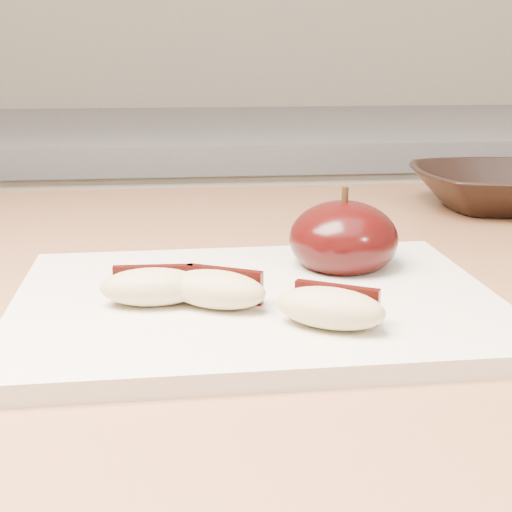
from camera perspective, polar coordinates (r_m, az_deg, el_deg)
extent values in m
cube|color=silver|center=(1.37, -4.70, -10.26)|extent=(2.40, 0.60, 0.90)
cube|color=slate|center=(1.23, -5.21, 9.72)|extent=(2.40, 0.62, 0.04)
cube|color=#9A6543|center=(0.55, -3.66, -2.75)|extent=(1.64, 0.64, 0.04)
cube|color=silver|center=(0.45, 0.00, -3.80)|extent=(0.30, 0.23, 0.01)
ellipsoid|color=black|center=(0.50, 7.01, 1.36)|extent=(0.10, 0.10, 0.05)
cylinder|color=black|center=(0.50, 7.13, 4.87)|extent=(0.00, 0.00, 0.01)
ellipsoid|color=tan|center=(0.43, -8.31, -2.46)|extent=(0.06, 0.03, 0.02)
cube|color=black|center=(0.44, -8.20, -2.03)|extent=(0.05, 0.01, 0.02)
ellipsoid|color=tan|center=(0.42, -3.22, -2.68)|extent=(0.07, 0.05, 0.02)
cube|color=black|center=(0.43, -2.54, -2.27)|extent=(0.05, 0.03, 0.02)
ellipsoid|color=tan|center=(0.39, 5.95, -4.16)|extent=(0.07, 0.06, 0.02)
cube|color=black|center=(0.41, 6.47, -3.68)|extent=(0.05, 0.03, 0.02)
imported|color=black|center=(0.78, 18.71, 5.15)|extent=(0.17, 0.17, 0.04)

